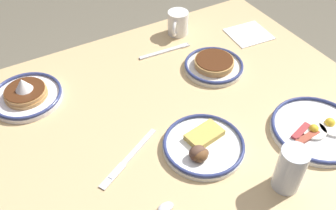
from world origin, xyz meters
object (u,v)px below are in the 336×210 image
object	(u,v)px
drinking_glass	(290,171)
paper_napkin	(249,34)
plate_far_side	(203,145)
fork_near	(165,51)
plate_near_main	(214,65)
plate_center_pancakes	(317,129)
butter_knife	(129,157)
plate_far_companion	(26,95)
coffee_mug	(178,23)

from	to	relation	value
drinking_glass	paper_napkin	bearing A→B (deg)	-121.04
plate_far_side	paper_napkin	xyz separation A→B (m)	(-0.47, -0.39, -0.01)
drinking_glass	fork_near	world-z (taller)	drinking_glass
plate_near_main	plate_center_pancakes	distance (m)	0.40
drinking_glass	fork_near	xyz separation A→B (m)	(-0.02, -0.65, -0.06)
drinking_glass	butter_knife	distance (m)	0.41
plate_center_pancakes	paper_napkin	world-z (taller)	plate_center_pancakes
plate_far_companion	plate_far_side	size ratio (longest dim) A/B	0.97
paper_napkin	fork_near	size ratio (longest dim) A/B	0.76
plate_center_pancakes	butter_knife	xyz separation A→B (m)	(0.51, -0.18, -0.01)
drinking_glass	butter_knife	size ratio (longest dim) A/B	0.60
coffee_mug	fork_near	size ratio (longest dim) A/B	0.47
plate_far_companion	fork_near	world-z (taller)	plate_far_companion
plate_center_pancakes	drinking_glass	world-z (taller)	drinking_glass
drinking_glass	paper_napkin	size ratio (longest dim) A/B	0.86
fork_near	plate_far_companion	bearing A→B (deg)	0.61
drinking_glass	plate_center_pancakes	bearing A→B (deg)	-155.83
plate_center_pancakes	plate_far_companion	distance (m)	0.88
butter_knife	coffee_mug	bearing A→B (deg)	-132.80
plate_near_main	fork_near	world-z (taller)	plate_near_main
plate_far_companion	paper_napkin	bearing A→B (deg)	176.16
fork_near	paper_napkin	bearing A→B (deg)	169.63
plate_far_companion	paper_napkin	world-z (taller)	plate_far_companion
plate_far_side	paper_napkin	size ratio (longest dim) A/B	1.51
plate_center_pancakes	coffee_mug	bearing A→B (deg)	-82.63
coffee_mug	drinking_glass	distance (m)	0.74
paper_napkin	fork_near	world-z (taller)	fork_near
plate_near_main	plate_far_side	distance (m)	0.36
plate_far_companion	drinking_glass	xyz separation A→B (m)	(-0.48, 0.64, 0.04)
plate_far_side	butter_knife	xyz separation A→B (m)	(0.19, -0.07, -0.01)
plate_near_main	plate_far_side	size ratio (longest dim) A/B	0.90
plate_near_main	paper_napkin	xyz separation A→B (m)	(-0.24, -0.11, -0.01)
plate_near_main	plate_far_companion	distance (m)	0.62
plate_center_pancakes	butter_knife	world-z (taller)	plate_center_pancakes
plate_near_main	drinking_glass	size ratio (longest dim) A/B	1.56
drinking_glass	paper_napkin	distance (m)	0.69
plate_near_main	plate_center_pancakes	xyz separation A→B (m)	(-0.09, 0.39, -0.00)
plate_far_side	butter_knife	size ratio (longest dim) A/B	1.06
paper_napkin	coffee_mug	bearing A→B (deg)	-31.42
coffee_mug	plate_far_companion	bearing A→B (deg)	8.24
plate_far_side	drinking_glass	size ratio (longest dim) A/B	1.75
plate_far_companion	coffee_mug	xyz separation A→B (m)	(-0.60, -0.09, 0.03)
plate_far_side	coffee_mug	bearing A→B (deg)	-113.87
drinking_glass	plate_far_companion	bearing A→B (deg)	-53.10
plate_far_companion	paper_napkin	size ratio (longest dim) A/B	1.47
plate_center_pancakes	plate_far_companion	xyz separation A→B (m)	(0.68, -0.55, 0.01)
plate_far_side	fork_near	xyz separation A→B (m)	(-0.13, -0.45, -0.01)
plate_center_pancakes	drinking_glass	xyz separation A→B (m)	(0.20, 0.09, 0.05)
plate_far_companion	butter_knife	size ratio (longest dim) A/B	1.02
coffee_mug	paper_napkin	size ratio (longest dim) A/B	0.62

